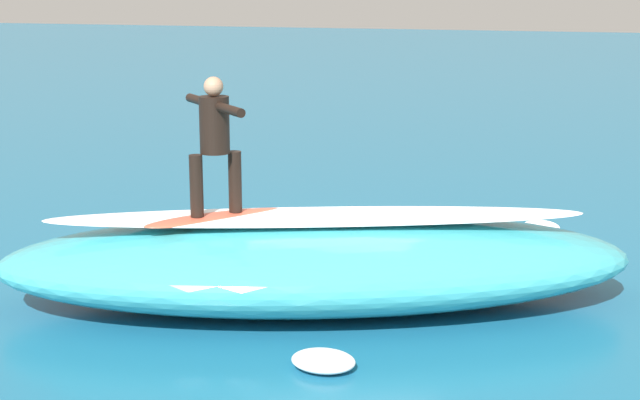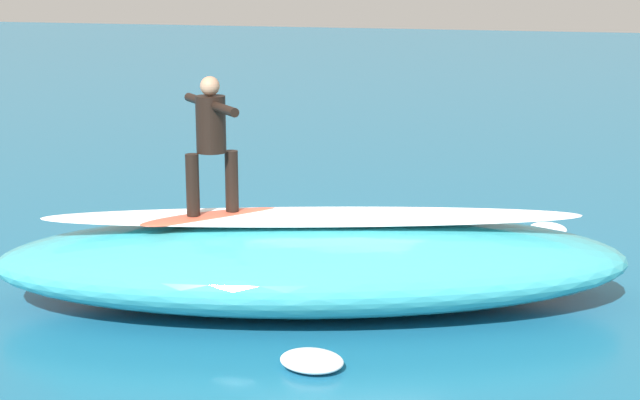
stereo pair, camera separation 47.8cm
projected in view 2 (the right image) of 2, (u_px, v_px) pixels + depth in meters
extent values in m
plane|color=#196084|center=(347.00, 267.00, 13.94)|extent=(120.00, 120.00, 0.00)
ellipsoid|color=teal|center=(313.00, 262.00, 12.28)|extent=(8.51, 5.36, 1.10)
ellipsoid|color=white|center=(313.00, 217.00, 12.15)|extent=(6.76, 3.19, 0.08)
ellipsoid|color=#E0563D|center=(213.00, 217.00, 12.12)|extent=(1.69, 1.67, 0.09)
cylinder|color=black|center=(193.00, 185.00, 11.91)|extent=(0.17, 0.17, 0.77)
cylinder|color=black|center=(232.00, 181.00, 12.13)|extent=(0.17, 0.17, 0.77)
cylinder|color=black|center=(211.00, 124.00, 11.85)|extent=(0.52, 0.52, 0.70)
sphere|color=tan|center=(210.00, 86.00, 11.75)|extent=(0.24, 0.24, 0.24)
cylinder|color=black|center=(225.00, 109.00, 11.37)|extent=(0.52, 0.52, 0.11)
cylinder|color=black|center=(197.00, 100.00, 12.23)|extent=(0.52, 0.52, 0.11)
ellipsoid|color=silver|center=(407.00, 244.00, 14.94)|extent=(2.02, 2.00, 0.09)
cylinder|color=black|center=(407.00, 233.00, 14.89)|extent=(0.75, 0.74, 0.28)
sphere|color=tan|center=(424.00, 237.00, 14.47)|extent=(0.19, 0.19, 0.19)
cylinder|color=black|center=(378.00, 228.00, 15.49)|extent=(0.55, 0.54, 0.12)
cylinder|color=black|center=(387.00, 226.00, 15.56)|extent=(0.55, 0.54, 0.12)
ellipsoid|color=white|center=(548.00, 229.00, 15.71)|extent=(0.80, 0.86, 0.16)
ellipsoid|color=white|center=(312.00, 361.00, 10.35)|extent=(0.82, 0.73, 0.18)
ellipsoid|color=white|center=(439.00, 227.00, 15.81)|extent=(0.96, 0.91, 0.17)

